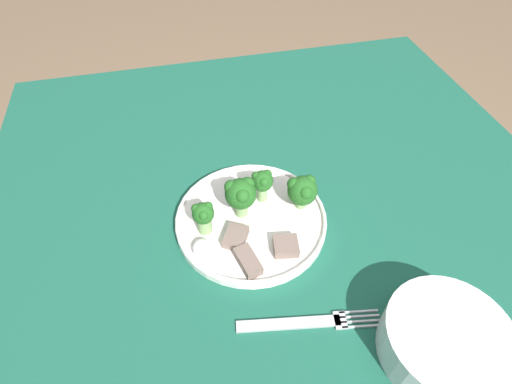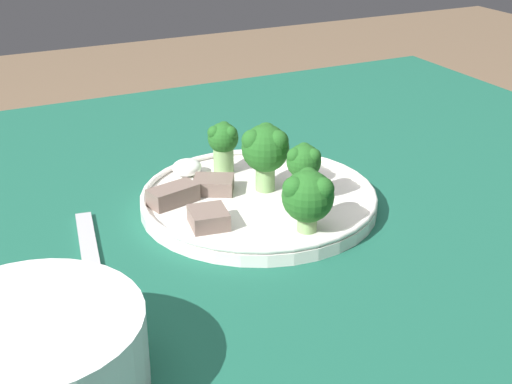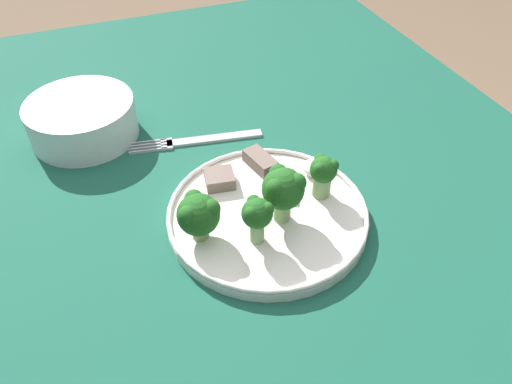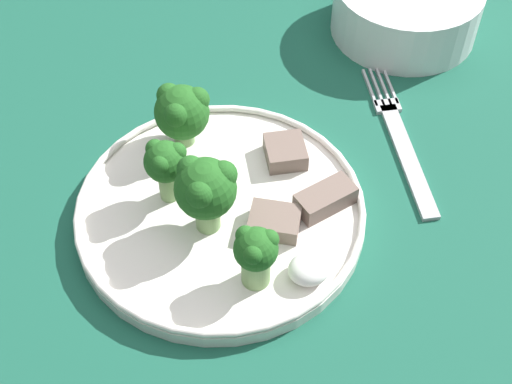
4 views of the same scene
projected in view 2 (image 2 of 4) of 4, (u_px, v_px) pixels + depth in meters
table at (233, 339)px, 0.69m from camera, size 1.15×0.98×0.76m
dinner_plate at (259, 199)px, 0.71m from camera, size 0.24×0.24×0.02m
fork at (91, 261)px, 0.61m from camera, size 0.05×0.19×0.00m
cream_bowl at (32, 355)px, 0.46m from camera, size 0.15×0.15×0.06m
broccoli_floret_near_rim_left at (308, 195)px, 0.63m from camera, size 0.05×0.05×0.06m
broccoli_floret_center_left at (265, 148)px, 0.71m from camera, size 0.05×0.05×0.07m
broccoli_floret_back_left at (304, 163)px, 0.69m from camera, size 0.03×0.03×0.06m
broccoli_floret_front_left at (223, 142)px, 0.75m from camera, size 0.03×0.03×0.06m
meat_slice_front_slice at (208, 218)px, 0.65m from camera, size 0.04×0.04×0.02m
meat_slice_middle_slice at (173, 195)px, 0.69m from camera, size 0.05×0.03×0.02m
meat_slice_rear_slice at (214, 185)px, 0.72m from camera, size 0.05×0.05×0.01m
sauce_dollop at (187, 167)px, 0.76m from camera, size 0.03×0.03×0.02m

